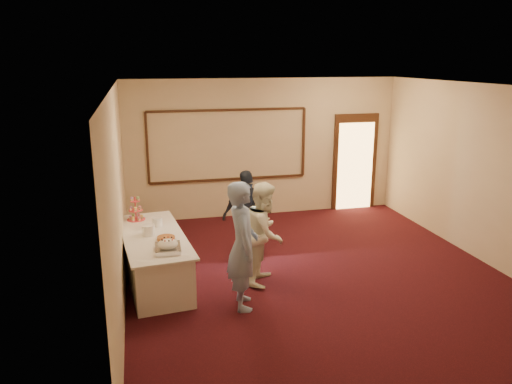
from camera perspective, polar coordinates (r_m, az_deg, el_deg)
floor at (r=8.19m, az=7.09°, el=-9.60°), size 7.00×7.00×0.00m
room_walls at (r=7.58m, az=7.58°, el=4.46°), size 6.04×7.04×3.02m
wall_molding at (r=10.74m, az=-3.20°, el=5.36°), size 3.45×0.04×1.55m
doorway at (r=11.71m, az=11.22°, el=3.31°), size 1.05×0.07×2.20m
buffet_table at (r=8.00m, az=-11.52°, el=-7.40°), size 1.15×2.44×0.77m
pavlova_tray at (r=7.17m, az=-10.04°, el=-6.07°), size 0.36×0.51×0.18m
cupcake_stand at (r=8.60m, az=-13.59°, el=-2.09°), size 0.30×0.30×0.44m
plate_stack_a at (r=7.83m, az=-12.19°, el=-4.29°), size 0.20×0.20×0.17m
plate_stack_b at (r=8.23m, az=-11.21°, el=-3.37°), size 0.17×0.17×0.14m
tart at (r=7.58m, az=-10.24°, el=-5.27°), size 0.31×0.31×0.06m
man at (r=6.90m, az=-1.54°, el=-6.13°), size 0.49×0.70×1.82m
woman at (r=7.70m, az=1.03°, el=-4.69°), size 0.89×0.96×1.60m
guest at (r=8.69m, az=-0.99°, el=-2.53°), size 0.96×0.52×1.55m
camera_flash at (r=8.50m, az=0.53°, el=-0.11°), size 0.08×0.06×0.05m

